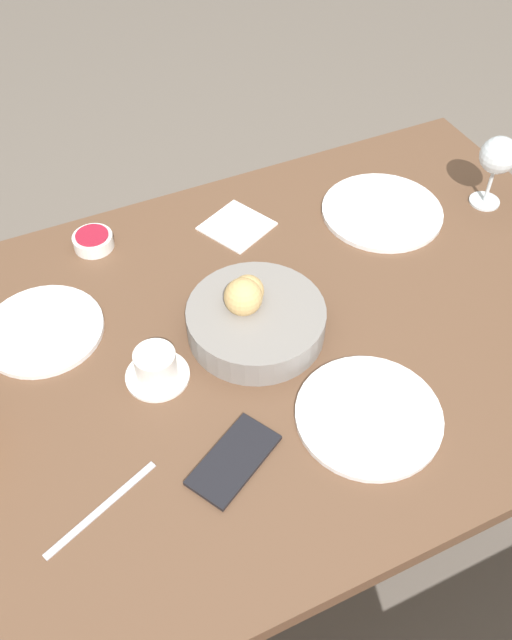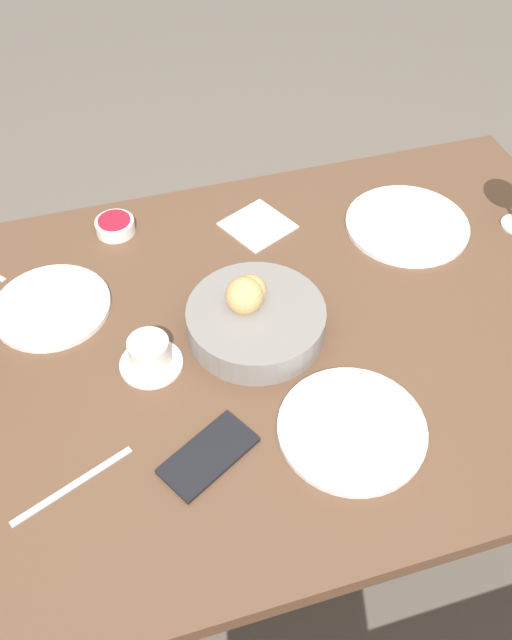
# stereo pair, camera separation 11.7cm
# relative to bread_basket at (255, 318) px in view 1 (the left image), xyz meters

# --- Properties ---
(ground_plane) EXTENTS (10.00, 10.00, 0.00)m
(ground_plane) POSITION_rel_bread_basket_xyz_m (-0.04, 0.02, -0.75)
(ground_plane) COLOR #6B6056
(dining_table) EXTENTS (1.34, 0.90, 0.72)m
(dining_table) POSITION_rel_bread_basket_xyz_m (-0.04, 0.02, -0.13)
(dining_table) COLOR brown
(dining_table) RESTS_ON ground_plane
(bread_basket) EXTENTS (0.24, 0.24, 0.11)m
(bread_basket) POSITION_rel_bread_basket_xyz_m (0.00, 0.00, 0.00)
(bread_basket) COLOR gray
(bread_basket) RESTS_ON dining_table
(plate_near_left) EXTENTS (0.25, 0.25, 0.01)m
(plate_near_left) POSITION_rel_bread_basket_xyz_m (-0.38, -0.18, -0.03)
(plate_near_left) COLOR white
(plate_near_left) RESTS_ON dining_table
(plate_near_right) EXTENTS (0.21, 0.21, 0.01)m
(plate_near_right) POSITION_rel_bread_basket_xyz_m (0.34, -0.16, -0.03)
(plate_near_right) COLOR white
(plate_near_right) RESTS_ON dining_table
(plate_far_center) EXTENTS (0.23, 0.23, 0.01)m
(plate_far_center) POSITION_rel_bread_basket_xyz_m (-0.09, 0.24, -0.03)
(plate_far_center) COLOR white
(plate_far_center) RESTS_ON dining_table
(wine_glass) EXTENTS (0.08, 0.08, 0.16)m
(wine_glass) POSITION_rel_bread_basket_xyz_m (-0.60, -0.12, 0.08)
(wine_glass) COLOR silver
(wine_glass) RESTS_ON dining_table
(coffee_cup) EXTENTS (0.11, 0.11, 0.06)m
(coffee_cup) POSITION_rel_bread_basket_xyz_m (0.19, 0.02, -0.01)
(coffee_cup) COLOR white
(coffee_cup) RESTS_ON dining_table
(jam_bowl_berry) EXTENTS (0.08, 0.08, 0.03)m
(jam_bowl_berry) POSITION_rel_bread_basket_xyz_m (0.20, -0.34, -0.02)
(jam_bowl_berry) COLOR white
(jam_bowl_berry) RESTS_ON dining_table
(fork_silver) EXTENTS (0.19, 0.09, 0.00)m
(fork_silver) POSITION_rel_bread_basket_xyz_m (0.34, 0.22, -0.03)
(fork_silver) COLOR #B7B7BC
(fork_silver) RESTS_ON dining_table
(napkin) EXTENTS (0.16, 0.16, 0.00)m
(napkin) POSITION_rel_bread_basket_xyz_m (-0.09, -0.27, -0.03)
(napkin) COLOR white
(napkin) RESTS_ON dining_table
(cell_phone) EXTENTS (0.17, 0.14, 0.01)m
(cell_phone) POSITION_rel_bread_basket_xyz_m (0.14, 0.22, -0.03)
(cell_phone) COLOR black
(cell_phone) RESTS_ON dining_table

